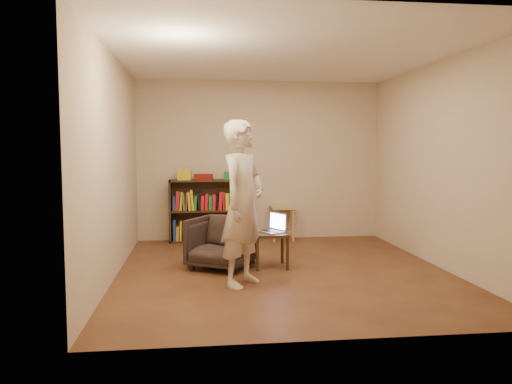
{
  "coord_description": "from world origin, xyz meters",
  "views": [
    {
      "loc": [
        -1.05,
        -5.95,
        1.5
      ],
      "look_at": [
        -0.29,
        0.35,
        0.95
      ],
      "focal_mm": 35.0,
      "sensor_mm": 36.0,
      "label": 1
    }
  ],
  "objects": [
    {
      "name": "box_yellow",
      "position": [
        -1.24,
        2.06,
        1.09
      ],
      "size": [
        0.22,
        0.16,
        0.17
      ],
      "primitive_type": "cube",
      "rotation": [
        0.0,
        0.0,
        -0.05
      ],
      "color": "gold",
      "rests_on": "bookshelf"
    },
    {
      "name": "floor",
      "position": [
        0.0,
        0.0,
        0.0
      ],
      "size": [
        4.5,
        4.5,
        0.0
      ],
      "primitive_type": "plane",
      "color": "#482117",
      "rests_on": "ground"
    },
    {
      "name": "laptop",
      "position": [
        -0.08,
        0.25,
        0.5
      ],
      "size": [
        0.37,
        0.4,
        0.25
      ],
      "rotation": [
        0.0,
        0.0,
        -1.05
      ],
      "color": "silver",
      "rests_on": "side_table"
    },
    {
      "name": "wall_back",
      "position": [
        0.0,
        2.25,
        1.3
      ],
      "size": [
        4.0,
        0.0,
        4.0
      ],
      "primitive_type": "plane",
      "rotation": [
        1.57,
        0.0,
        0.0
      ],
      "color": "#BEB090",
      "rests_on": "floor"
    },
    {
      "name": "box_green",
      "position": [
        -0.54,
        2.08,
        1.06
      ],
      "size": [
        0.15,
        0.15,
        0.13
      ],
      "primitive_type": "cube",
      "rotation": [
        0.0,
        0.0,
        -0.16
      ],
      "color": "#207932",
      "rests_on": "bookshelf"
    },
    {
      "name": "ceiling",
      "position": [
        0.0,
        0.0,
        2.6
      ],
      "size": [
        4.5,
        4.5,
        0.0
      ],
      "primitive_type": "plane",
      "color": "white",
      "rests_on": "wall_back"
    },
    {
      "name": "wall_right",
      "position": [
        2.0,
        0.0,
        1.3
      ],
      "size": [
        0.0,
        4.5,
        4.5
      ],
      "primitive_type": "plane",
      "rotation": [
        1.57,
        0.0,
        -1.57
      ],
      "color": "#BEB090",
      "rests_on": "floor"
    },
    {
      "name": "side_table",
      "position": [
        -0.13,
        0.21,
        0.37
      ],
      "size": [
        0.43,
        0.43,
        0.44
      ],
      "color": "black",
      "rests_on": "floor"
    },
    {
      "name": "red_cloth",
      "position": [
        -0.93,
        2.09,
        1.05
      ],
      "size": [
        0.31,
        0.24,
        0.09
      ],
      "primitive_type": "cube",
      "rotation": [
        0.0,
        0.0,
        -0.13
      ],
      "color": "maroon",
      "rests_on": "bookshelf"
    },
    {
      "name": "wall_left",
      "position": [
        -2.0,
        0.0,
        1.3
      ],
      "size": [
        0.0,
        4.5,
        4.5
      ],
      "primitive_type": "plane",
      "rotation": [
        1.57,
        0.0,
        1.57
      ],
      "color": "#BEB090",
      "rests_on": "floor"
    },
    {
      "name": "box_white",
      "position": [
        -0.44,
        2.08,
        1.04
      ],
      "size": [
        0.11,
        0.11,
        0.07
      ],
      "primitive_type": "cube",
      "rotation": [
        0.0,
        0.0,
        0.15
      ],
      "color": "silver",
      "rests_on": "bookshelf"
    },
    {
      "name": "person",
      "position": [
        -0.55,
        -0.58,
        0.9
      ],
      "size": [
        0.73,
        0.79,
        1.81
      ],
      "primitive_type": "imported",
      "rotation": [
        0.0,
        0.0,
        0.96
      ],
      "color": "beige",
      "rests_on": "floor"
    },
    {
      "name": "stool",
      "position": [
        0.35,
        2.03,
        0.45
      ],
      "size": [
        0.39,
        0.39,
        0.56
      ],
      "color": "tan",
      "rests_on": "floor"
    },
    {
      "name": "armchair",
      "position": [
        -0.75,
        0.22,
        0.32
      ],
      "size": [
        0.96,
        0.96,
        0.65
      ],
      "primitive_type": "imported",
      "rotation": [
        0.0,
        0.0,
        -0.52
      ],
      "color": "#2C201D",
      "rests_on": "floor"
    },
    {
      "name": "bookshelf",
      "position": [
        -0.88,
        2.09,
        0.44
      ],
      "size": [
        1.2,
        0.3,
        1.0
      ],
      "color": "black",
      "rests_on": "floor"
    }
  ]
}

